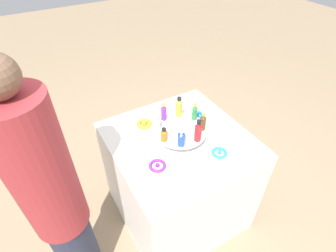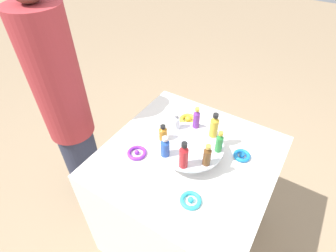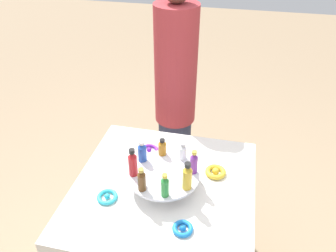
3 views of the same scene
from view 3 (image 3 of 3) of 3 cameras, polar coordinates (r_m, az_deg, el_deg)
party_table at (r=1.83m, az=-0.65°, el=-18.93°), size 0.82×0.82×0.78m
display_stand at (r=1.50m, az=-0.77°, el=-8.90°), size 0.33×0.33×0.08m
bottle_clear at (r=1.53m, az=2.61°, el=-4.49°), size 0.04×0.04×0.09m
bottle_amber at (r=1.56m, az=-1.00°, el=-3.75°), size 0.04×0.04×0.09m
bottle_blue at (r=1.52m, az=-4.52°, el=-4.48°), size 0.04×0.04×0.11m
bottle_red at (r=1.44m, az=-6.16°, el=-6.45°), size 0.04×0.04×0.14m
bottle_brown at (r=1.38m, az=-4.61°, el=-9.37°), size 0.04×0.04×0.12m
bottle_green at (r=1.35m, az=-0.54°, el=-10.39°), size 0.03×0.03×0.12m
bottle_gold at (r=1.38m, az=3.37°, el=-8.80°), size 0.04×0.04×0.14m
bottle_purple at (r=1.45m, az=4.52°, el=-6.37°), size 0.03×0.03×0.12m
ribbon_bow_teal at (r=1.50m, az=-10.53°, el=-12.03°), size 0.09×0.09×0.03m
ribbon_bow_blue at (r=1.37m, az=2.58°, el=-17.40°), size 0.08×0.08×0.03m
ribbon_bow_gold at (r=1.60m, az=8.28°, el=-7.91°), size 0.10×0.10×0.03m
ribbon_bow_purple at (r=1.72m, az=-3.29°, el=-4.22°), size 0.10×0.10×0.02m
person_figure at (r=2.14m, az=1.27°, el=4.45°), size 0.26×0.26×1.55m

